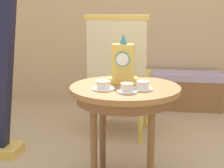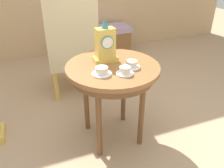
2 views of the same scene
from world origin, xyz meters
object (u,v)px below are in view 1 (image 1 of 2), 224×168
(side_table, at_px, (125,98))
(teacup_center, at_px, (142,86))
(teacup_left, at_px, (103,86))
(window_bench, at_px, (180,90))
(mantel_clock, at_px, (123,63))
(armchair, at_px, (119,75))
(teacup_right, at_px, (127,88))

(side_table, height_order, teacup_center, teacup_center)
(teacup_left, xyz_separation_m, window_bench, (0.63, 2.02, -0.49))
(side_table, bearing_deg, mantel_clock, 103.41)
(teacup_center, distance_m, armchair, 0.99)
(side_table, bearing_deg, teacup_right, -80.92)
(side_table, xyz_separation_m, mantel_clock, (-0.02, 0.10, 0.21))
(teacup_left, bearing_deg, side_table, 41.86)
(armchair, distance_m, window_bench, 1.28)
(teacup_center, distance_m, mantel_clock, 0.26)
(window_bench, bearing_deg, teacup_right, -102.87)
(teacup_left, distance_m, mantel_clock, 0.26)
(teacup_center, xyz_separation_m, armchair, (-0.25, 0.95, -0.12))
(teacup_right, height_order, armchair, armchair)
(side_table, height_order, teacup_left, teacup_left)
(teacup_right, xyz_separation_m, armchair, (-0.16, 1.03, -0.13))
(side_table, relative_size, teacup_center, 5.48)
(side_table, distance_m, armchair, 0.87)
(teacup_center, bearing_deg, side_table, 143.19)
(window_bench, bearing_deg, teacup_left, -107.27)
(teacup_center, height_order, mantel_clock, mantel_clock)
(armchair, xyz_separation_m, window_bench, (0.63, 1.05, -0.37))
(teacup_right, distance_m, mantel_clock, 0.29)
(teacup_right, distance_m, armchair, 1.05)
(teacup_left, distance_m, armchair, 0.98)
(teacup_right, height_order, teacup_center, teacup_right)
(teacup_left, bearing_deg, teacup_right, -19.67)
(teacup_center, height_order, window_bench, teacup_center)
(teacup_center, distance_m, window_bench, 2.09)
(mantel_clock, bearing_deg, side_table, -76.59)
(side_table, relative_size, armchair, 0.64)
(teacup_center, bearing_deg, window_bench, 79.10)
(armchair, bearing_deg, teacup_right, -81.25)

